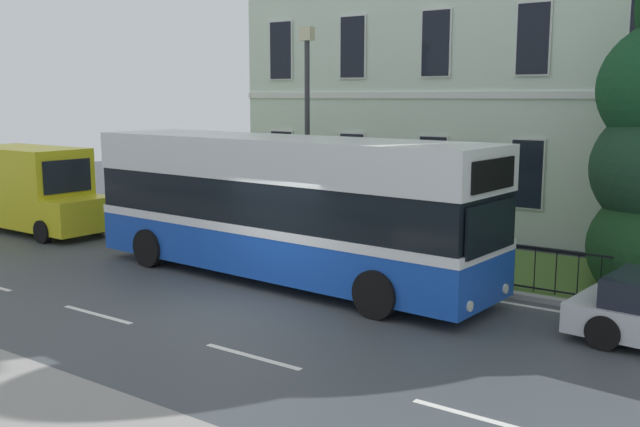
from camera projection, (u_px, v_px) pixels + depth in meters
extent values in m
cube|color=#3F4448|center=(235.00, 311.00, 14.44)|extent=(60.00, 56.00, 0.06)
cube|color=silver|center=(336.00, 274.00, 17.37)|extent=(54.00, 0.14, 0.01)
cube|color=silver|center=(97.00, 314.00, 14.12)|extent=(2.00, 0.12, 0.01)
cube|color=silver|center=(252.00, 356.00, 11.84)|extent=(2.00, 0.12, 0.01)
cube|color=silver|center=(481.00, 418.00, 9.56)|extent=(2.00, 0.12, 0.01)
cube|color=#9E9E99|center=(347.00, 268.00, 17.74)|extent=(57.00, 0.24, 0.12)
cube|color=#4F762F|center=(391.00, 252.00, 19.50)|extent=(57.00, 4.11, 0.12)
cube|color=silver|center=(490.00, 42.00, 24.10)|extent=(14.34, 8.07, 11.83)
cube|color=white|center=(435.00, 95.00, 21.10)|extent=(14.34, 0.06, 0.20)
cube|color=#2D333D|center=(432.00, 198.00, 21.59)|extent=(1.10, 0.06, 2.20)
cube|color=white|center=(282.00, 159.00, 24.71)|extent=(0.97, 0.04, 1.97)
cube|color=black|center=(281.00, 159.00, 24.70)|extent=(0.87, 0.03, 1.87)
cube|color=white|center=(352.00, 163.00, 23.08)|extent=(0.97, 0.04, 1.97)
cube|color=black|center=(352.00, 163.00, 23.06)|extent=(0.87, 0.03, 1.87)
cube|color=white|center=(433.00, 168.00, 21.44)|extent=(0.97, 0.04, 1.97)
cube|color=black|center=(432.00, 168.00, 21.43)|extent=(0.87, 0.03, 1.87)
cube|color=white|center=(527.00, 174.00, 19.81)|extent=(0.97, 0.04, 1.97)
cube|color=black|center=(527.00, 174.00, 19.79)|extent=(0.87, 0.03, 1.87)
cube|color=white|center=(638.00, 181.00, 18.17)|extent=(0.97, 0.04, 1.97)
cube|color=black|center=(638.00, 181.00, 18.15)|extent=(0.87, 0.03, 1.87)
cube|color=white|center=(281.00, 51.00, 24.13)|extent=(0.97, 0.04, 1.97)
cube|color=black|center=(280.00, 50.00, 24.11)|extent=(0.87, 0.03, 1.87)
cube|color=white|center=(353.00, 47.00, 22.49)|extent=(0.97, 0.04, 1.97)
cube|color=black|center=(352.00, 47.00, 22.48)|extent=(0.87, 0.03, 1.87)
cube|color=white|center=(436.00, 43.00, 20.86)|extent=(0.97, 0.04, 1.97)
cube|color=black|center=(436.00, 43.00, 20.84)|extent=(0.87, 0.03, 1.87)
cube|color=white|center=(533.00, 39.00, 19.22)|extent=(0.97, 0.04, 1.97)
cube|color=black|center=(533.00, 39.00, 19.20)|extent=(0.87, 0.03, 1.87)
cube|color=black|center=(348.00, 225.00, 17.89)|extent=(14.88, 0.04, 0.04)
cube|color=black|center=(348.00, 259.00, 18.03)|extent=(14.88, 0.04, 0.04)
cylinder|color=black|center=(146.00, 216.00, 22.21)|extent=(0.02, 0.02, 0.95)
cylinder|color=black|center=(156.00, 217.00, 21.95)|extent=(0.02, 0.02, 0.95)
cylinder|color=black|center=(167.00, 219.00, 21.70)|extent=(0.02, 0.02, 0.95)
cylinder|color=black|center=(177.00, 220.00, 21.44)|extent=(0.02, 0.02, 0.95)
cylinder|color=black|center=(188.00, 221.00, 21.18)|extent=(0.02, 0.02, 0.95)
cylinder|color=black|center=(199.00, 223.00, 20.93)|extent=(0.02, 0.02, 0.95)
cylinder|color=black|center=(210.00, 225.00, 20.67)|extent=(0.02, 0.02, 0.95)
cylinder|color=black|center=(222.00, 226.00, 20.41)|extent=(0.02, 0.02, 0.95)
cylinder|color=black|center=(234.00, 228.00, 20.16)|extent=(0.02, 0.02, 0.95)
cylinder|color=black|center=(246.00, 230.00, 19.90)|extent=(0.02, 0.02, 0.95)
cylinder|color=black|center=(258.00, 231.00, 19.64)|extent=(0.02, 0.02, 0.95)
cylinder|color=black|center=(271.00, 233.00, 19.38)|extent=(0.02, 0.02, 0.95)
cylinder|color=black|center=(284.00, 235.00, 19.13)|extent=(0.02, 0.02, 0.95)
cylinder|color=black|center=(298.00, 237.00, 18.87)|extent=(0.02, 0.02, 0.95)
cylinder|color=black|center=(312.00, 239.00, 18.61)|extent=(0.02, 0.02, 0.95)
cylinder|color=black|center=(326.00, 241.00, 18.36)|extent=(0.02, 0.02, 0.95)
cylinder|color=black|center=(341.00, 243.00, 18.10)|extent=(0.02, 0.02, 0.95)
cylinder|color=black|center=(356.00, 245.00, 17.84)|extent=(0.02, 0.02, 0.95)
cylinder|color=black|center=(371.00, 247.00, 17.58)|extent=(0.02, 0.02, 0.95)
cylinder|color=black|center=(387.00, 249.00, 17.33)|extent=(0.02, 0.02, 0.95)
cylinder|color=black|center=(404.00, 252.00, 17.07)|extent=(0.02, 0.02, 0.95)
cylinder|color=black|center=(421.00, 254.00, 16.81)|extent=(0.02, 0.02, 0.95)
cylinder|color=black|center=(438.00, 256.00, 16.56)|extent=(0.02, 0.02, 0.95)
cylinder|color=black|center=(456.00, 259.00, 16.30)|extent=(0.02, 0.02, 0.95)
cylinder|color=black|center=(475.00, 262.00, 16.04)|extent=(0.02, 0.02, 0.95)
cylinder|color=black|center=(494.00, 264.00, 15.79)|extent=(0.02, 0.02, 0.95)
cylinder|color=black|center=(514.00, 267.00, 15.53)|extent=(0.02, 0.02, 0.95)
cylinder|color=black|center=(535.00, 270.00, 15.27)|extent=(0.02, 0.02, 0.95)
cylinder|color=black|center=(556.00, 273.00, 15.01)|extent=(0.02, 0.02, 0.95)
cylinder|color=black|center=(578.00, 276.00, 14.76)|extent=(0.02, 0.02, 0.95)
cylinder|color=black|center=(601.00, 279.00, 14.50)|extent=(0.02, 0.02, 0.95)
cylinder|color=black|center=(624.00, 282.00, 14.24)|extent=(0.02, 0.02, 0.95)
cube|color=blue|center=(282.00, 245.00, 16.77)|extent=(10.54, 2.98, 1.10)
cube|color=white|center=(282.00, 224.00, 16.69)|extent=(10.56, 3.00, 0.20)
cube|color=black|center=(281.00, 200.00, 16.60)|extent=(10.46, 2.93, 1.04)
cube|color=silver|center=(281.00, 157.00, 16.44)|extent=(10.54, 2.98, 0.92)
cube|color=black|center=(491.00, 227.00, 13.38)|extent=(0.18, 2.00, 0.96)
cube|color=black|center=(493.00, 175.00, 13.23)|extent=(0.16, 1.71, 0.59)
cylinder|color=silver|center=(506.00, 289.00, 14.19)|extent=(0.05, 0.20, 0.20)
cylinder|color=silver|center=(470.00, 306.00, 13.01)|extent=(0.05, 0.20, 0.20)
cylinder|color=black|center=(435.00, 272.00, 15.58)|extent=(0.98, 0.35, 0.96)
cylinder|color=black|center=(376.00, 294.00, 13.83)|extent=(0.98, 0.35, 0.96)
cylinder|color=black|center=(216.00, 234.00, 19.82)|extent=(0.98, 0.35, 0.96)
cylinder|color=black|center=(149.00, 248.00, 18.06)|extent=(0.98, 0.35, 0.96)
cube|color=gold|center=(80.00, 215.00, 21.42)|extent=(1.11, 2.04, 1.02)
cube|color=gold|center=(27.00, 186.00, 22.87)|extent=(4.31, 2.10, 2.43)
cube|color=black|center=(67.00, 176.00, 21.54)|extent=(0.09, 1.61, 0.99)
cylinder|color=black|center=(99.00, 222.00, 22.50)|extent=(0.68, 0.23, 0.68)
cylinder|color=black|center=(43.00, 232.00, 20.96)|extent=(0.68, 0.23, 0.68)
cylinder|color=black|center=(36.00, 212.00, 24.51)|extent=(0.68, 0.23, 0.68)
cylinder|color=black|center=(634.00, 310.00, 13.40)|extent=(0.61, 0.23, 0.60)
cylinder|color=black|center=(603.00, 333.00, 12.12)|extent=(0.61, 0.23, 0.60)
cylinder|color=#333338|center=(307.00, 145.00, 19.76)|extent=(0.14, 0.14, 5.60)
cube|color=beige|center=(307.00, 34.00, 19.28)|extent=(0.36, 0.24, 0.36)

